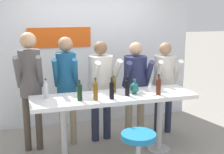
{
  "coord_description": "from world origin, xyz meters",
  "views": [
    {
      "loc": [
        -1.26,
        -4.16,
        2.22
      ],
      "look_at": [
        0.0,
        0.1,
        1.21
      ],
      "focal_mm": 50.0,
      "sensor_mm": 36.0,
      "label": 1
    }
  ],
  "objects_px": {
    "wine_bottle_1": "(112,89)",
    "wine_bottle_3": "(113,84)",
    "bar_stool": "(138,151)",
    "tasting_table": "(114,104)",
    "wine_bottle_0": "(96,90)",
    "person_far_left": "(30,78)",
    "wine_bottle_2": "(46,89)",
    "wine_bottle_5": "(80,91)",
    "decorative_vase": "(134,88)",
    "wine_bottle_6": "(127,87)",
    "person_center_left": "(101,81)",
    "wine_glass_0": "(151,86)",
    "person_center": "(135,80)",
    "person_left": "(66,78)",
    "person_center_right": "(164,78)",
    "wine_bottle_4": "(159,85)"
  },
  "relations": [
    {
      "from": "person_left",
      "to": "person_center_left",
      "type": "relative_size",
      "value": 1.05
    },
    {
      "from": "bar_stool",
      "to": "person_far_left",
      "type": "height_order",
      "value": "person_far_left"
    },
    {
      "from": "wine_bottle_2",
      "to": "wine_bottle_6",
      "type": "height_order",
      "value": "wine_bottle_6"
    },
    {
      "from": "wine_bottle_1",
      "to": "wine_bottle_5",
      "type": "xyz_separation_m",
      "value": [
        -0.44,
        0.05,
        -0.01
      ]
    },
    {
      "from": "person_far_left",
      "to": "tasting_table",
      "type": "bearing_deg",
      "value": -19.05
    },
    {
      "from": "wine_bottle_1",
      "to": "wine_bottle_6",
      "type": "relative_size",
      "value": 1.08
    },
    {
      "from": "person_left",
      "to": "person_center",
      "type": "xyz_separation_m",
      "value": [
        1.14,
        -0.05,
        -0.1
      ]
    },
    {
      "from": "wine_bottle_4",
      "to": "bar_stool",
      "type": "bearing_deg",
      "value": -129.86
    },
    {
      "from": "person_center_left",
      "to": "person_far_left",
      "type": "bearing_deg",
      "value": 173.97
    },
    {
      "from": "person_center_left",
      "to": "wine_bottle_0",
      "type": "distance_m",
      "value": 0.83
    },
    {
      "from": "tasting_table",
      "to": "person_center_left",
      "type": "xyz_separation_m",
      "value": [
        -0.03,
        0.63,
        0.21
      ]
    },
    {
      "from": "wine_bottle_0",
      "to": "decorative_vase",
      "type": "distance_m",
      "value": 0.64
    },
    {
      "from": "bar_stool",
      "to": "wine_bottle_5",
      "type": "relative_size",
      "value": 2.4
    },
    {
      "from": "wine_bottle_2",
      "to": "wine_bottle_5",
      "type": "height_order",
      "value": "wine_bottle_5"
    },
    {
      "from": "wine_bottle_6",
      "to": "wine_bottle_1",
      "type": "bearing_deg",
      "value": -160.04
    },
    {
      "from": "wine_bottle_1",
      "to": "person_center",
      "type": "bearing_deg",
      "value": 49.19
    },
    {
      "from": "wine_bottle_3",
      "to": "tasting_table",
      "type": "bearing_deg",
      "value": -104.26
    },
    {
      "from": "wine_bottle_0",
      "to": "wine_bottle_5",
      "type": "xyz_separation_m",
      "value": [
        -0.21,
        0.04,
        -0.01
      ]
    },
    {
      "from": "person_center",
      "to": "wine_bottle_1",
      "type": "distance_m",
      "value": 0.96
    },
    {
      "from": "wine_bottle_5",
      "to": "decorative_vase",
      "type": "relative_size",
      "value": 1.31
    },
    {
      "from": "tasting_table",
      "to": "person_center_left",
      "type": "distance_m",
      "value": 0.67
    },
    {
      "from": "wine_bottle_1",
      "to": "bar_stool",
      "type": "bearing_deg",
      "value": -77.33
    },
    {
      "from": "wine_bottle_1",
      "to": "wine_bottle_2",
      "type": "bearing_deg",
      "value": 161.82
    },
    {
      "from": "person_center_left",
      "to": "wine_bottle_6",
      "type": "height_order",
      "value": "person_center_left"
    },
    {
      "from": "wine_bottle_2",
      "to": "decorative_vase",
      "type": "relative_size",
      "value": 1.28
    },
    {
      "from": "bar_stool",
      "to": "wine_bottle_3",
      "type": "distance_m",
      "value": 1.16
    },
    {
      "from": "wine_bottle_1",
      "to": "wine_bottle_3",
      "type": "height_order",
      "value": "wine_bottle_1"
    },
    {
      "from": "wine_glass_0",
      "to": "decorative_vase",
      "type": "distance_m",
      "value": 0.24
    },
    {
      "from": "wine_bottle_4",
      "to": "wine_bottle_5",
      "type": "xyz_separation_m",
      "value": [
        -1.15,
        0.04,
        -0.01
      ]
    },
    {
      "from": "wine_glass_0",
      "to": "wine_bottle_6",
      "type": "bearing_deg",
      "value": 177.52
    },
    {
      "from": "person_center_right",
      "to": "wine_bottle_6",
      "type": "relative_size",
      "value": 5.64
    },
    {
      "from": "wine_glass_0",
      "to": "person_center_right",
      "type": "bearing_deg",
      "value": 50.99
    },
    {
      "from": "person_far_left",
      "to": "person_center_left",
      "type": "relative_size",
      "value": 1.1
    },
    {
      "from": "wine_bottle_0",
      "to": "wine_bottle_3",
      "type": "bearing_deg",
      "value": 41.64
    },
    {
      "from": "tasting_table",
      "to": "wine_bottle_0",
      "type": "bearing_deg",
      "value": -153.85
    },
    {
      "from": "tasting_table",
      "to": "decorative_vase",
      "type": "xyz_separation_m",
      "value": [
        0.31,
        -0.01,
        0.23
      ]
    },
    {
      "from": "wine_bottle_2",
      "to": "wine_bottle_3",
      "type": "relative_size",
      "value": 1.11
    },
    {
      "from": "wine_bottle_2",
      "to": "wine_glass_0",
      "type": "distance_m",
      "value": 1.5
    },
    {
      "from": "wine_bottle_6",
      "to": "wine_bottle_2",
      "type": "bearing_deg",
      "value": 170.44
    },
    {
      "from": "person_far_left",
      "to": "wine_bottle_3",
      "type": "height_order",
      "value": "person_far_left"
    },
    {
      "from": "wine_bottle_0",
      "to": "wine_bottle_6",
      "type": "distance_m",
      "value": 0.5
    },
    {
      "from": "person_far_left",
      "to": "wine_bottle_0",
      "type": "xyz_separation_m",
      "value": [
        0.84,
        -0.7,
        -0.07
      ]
    },
    {
      "from": "person_far_left",
      "to": "wine_bottle_6",
      "type": "xyz_separation_m",
      "value": [
        1.33,
        -0.61,
        -0.08
      ]
    },
    {
      "from": "wine_bottle_6",
      "to": "person_center_right",
      "type": "bearing_deg",
      "value": 36.6
    },
    {
      "from": "person_far_left",
      "to": "person_center",
      "type": "height_order",
      "value": "person_far_left"
    },
    {
      "from": "wine_bottle_0",
      "to": "wine_bottle_6",
      "type": "xyz_separation_m",
      "value": [
        0.49,
        0.08,
        -0.01
      ]
    },
    {
      "from": "person_left",
      "to": "wine_bottle_0",
      "type": "distance_m",
      "value": 0.82
    },
    {
      "from": "wine_glass_0",
      "to": "person_center",
      "type": "bearing_deg",
      "value": 89.4
    },
    {
      "from": "wine_bottle_0",
      "to": "wine_bottle_6",
      "type": "bearing_deg",
      "value": 9.8
    },
    {
      "from": "wine_bottle_6",
      "to": "person_far_left",
      "type": "bearing_deg",
      "value": 155.31
    }
  ]
}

